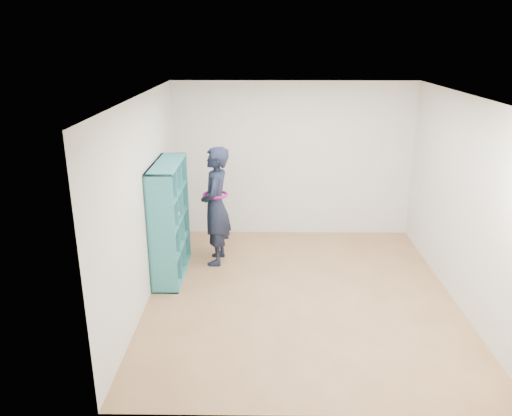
{
  "coord_description": "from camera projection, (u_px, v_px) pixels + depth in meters",
  "views": [
    {
      "loc": [
        -0.51,
        -5.92,
        3.26
      ],
      "look_at": [
        -0.59,
        0.3,
        1.12
      ],
      "focal_mm": 35.0,
      "sensor_mm": 36.0,
      "label": 1
    }
  ],
  "objects": [
    {
      "name": "bookshelf",
      "position": [
        168.0,
        223.0,
        6.99
      ],
      "size": [
        0.36,
        1.24,
        1.65
      ],
      "color": "teal",
      "rests_on": "floor"
    },
    {
      "name": "wall_left",
      "position": [
        144.0,
        202.0,
        6.25
      ],
      "size": [
        0.02,
        4.5,
        2.6
      ],
      "primitive_type": "cube",
      "color": "silver",
      "rests_on": "floor"
    },
    {
      "name": "floor",
      "position": [
        300.0,
        295.0,
        6.65
      ],
      "size": [
        4.5,
        4.5,
        0.0
      ],
      "primitive_type": "plane",
      "color": "#916742",
      "rests_on": "ground"
    },
    {
      "name": "ceiling",
      "position": [
        307.0,
        97.0,
        5.81
      ],
      "size": [
        4.5,
        4.5,
        0.0
      ],
      "primitive_type": "plane",
      "color": "white",
      "rests_on": "wall_back"
    },
    {
      "name": "person",
      "position": [
        216.0,
        206.0,
        7.35
      ],
      "size": [
        0.46,
        0.67,
        1.78
      ],
      "rotation": [
        0.0,
        0.0,
        -1.62
      ],
      "color": "black",
      "rests_on": "floor"
    },
    {
      "name": "smartphone",
      "position": [
        206.0,
        197.0,
        7.41
      ],
      "size": [
        0.03,
        0.1,
        0.13
      ],
      "rotation": [
        0.38,
        0.0,
        0.25
      ],
      "color": "silver",
      "rests_on": "person"
    },
    {
      "name": "wall_front",
      "position": [
        324.0,
        288.0,
        4.1
      ],
      "size": [
        4.0,
        0.02,
        2.6
      ],
      "primitive_type": "cube",
      "color": "silver",
      "rests_on": "floor"
    },
    {
      "name": "wall_right",
      "position": [
        464.0,
        203.0,
        6.2
      ],
      "size": [
        0.02,
        4.5,
        2.6
      ],
      "primitive_type": "cube",
      "color": "silver",
      "rests_on": "floor"
    },
    {
      "name": "wall_back",
      "position": [
        293.0,
        160.0,
        8.36
      ],
      "size": [
        4.0,
        0.02,
        2.6
      ],
      "primitive_type": "cube",
      "color": "silver",
      "rests_on": "floor"
    }
  ]
}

